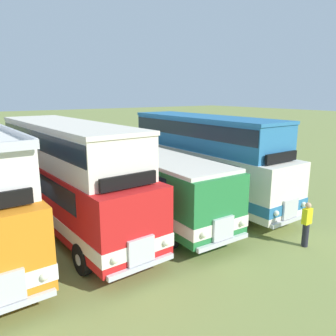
% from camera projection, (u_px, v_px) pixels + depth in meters
% --- Properties ---
extents(ground_plane, '(200.00, 200.00, 0.00)m').
position_uv_depth(ground_plane, '(33.00, 243.00, 12.80)').
color(ground_plane, olive).
extents(bus_fourth_in_row, '(3.06, 10.52, 4.49)m').
position_uv_depth(bus_fourth_in_row, '(69.00, 172.00, 13.58)').
color(bus_fourth_in_row, red).
rests_on(bus_fourth_in_row, ground).
extents(bus_fifth_in_row, '(2.75, 10.82, 2.99)m').
position_uv_depth(bus_fifth_in_row, '(144.00, 177.00, 15.63)').
color(bus_fifth_in_row, '#237538').
rests_on(bus_fifth_in_row, ground).
extents(bus_sixth_in_row, '(2.68, 10.24, 4.49)m').
position_uv_depth(bus_sixth_in_row, '(205.00, 156.00, 17.19)').
color(bus_sixth_in_row, silver).
rests_on(bus_sixth_in_row, ground).
extents(marshal_person, '(0.36, 0.24, 1.73)m').
position_uv_depth(marshal_person, '(306.00, 224.00, 12.34)').
color(marshal_person, '#23232D').
rests_on(marshal_person, ground).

